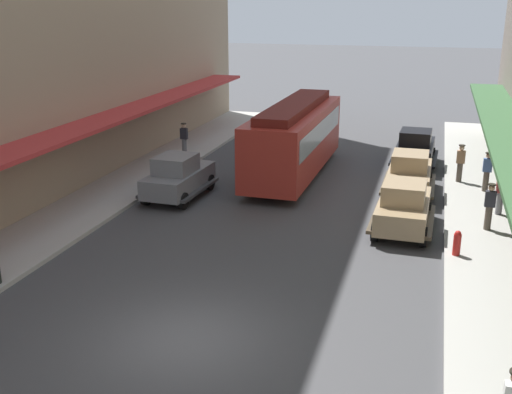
{
  "coord_description": "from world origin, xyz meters",
  "views": [
    {
      "loc": [
        5.32,
        -12.31,
        7.92
      ],
      "look_at": [
        0.0,
        6.0,
        1.8
      ],
      "focal_mm": 43.52,
      "sensor_mm": 36.0,
      "label": 1
    }
  ],
  "objects_px": {
    "fire_hydrant": "(457,243)",
    "pedestrian_3": "(490,206)",
    "parked_car_1": "(404,205)",
    "parked_car_3": "(415,147)",
    "parked_car_0": "(178,176)",
    "streetcar": "(295,136)",
    "pedestrian_1": "(460,163)",
    "pedestrian_0": "(487,171)",
    "pedestrian_5": "(501,193)",
    "parked_car_2": "(410,173)",
    "pedestrian_2": "(184,139)"
  },
  "relations": [
    {
      "from": "parked_car_2",
      "to": "pedestrian_1",
      "type": "height_order",
      "value": "parked_car_2"
    },
    {
      "from": "parked_car_2",
      "to": "pedestrian_2",
      "type": "distance_m",
      "value": 11.95
    },
    {
      "from": "parked_car_3",
      "to": "pedestrian_2",
      "type": "xyz_separation_m",
      "value": [
        -11.54,
        -1.6,
        0.07
      ]
    },
    {
      "from": "parked_car_1",
      "to": "pedestrian_2",
      "type": "xyz_separation_m",
      "value": [
        -11.54,
        7.68,
        0.07
      ]
    },
    {
      "from": "streetcar",
      "to": "fire_hydrant",
      "type": "distance_m",
      "value": 10.78
    },
    {
      "from": "parked_car_3",
      "to": "streetcar",
      "type": "relative_size",
      "value": 0.45
    },
    {
      "from": "parked_car_3",
      "to": "pedestrian_5",
      "type": "bearing_deg",
      "value": -63.81
    },
    {
      "from": "pedestrian_0",
      "to": "pedestrian_3",
      "type": "relative_size",
      "value": 1.0
    },
    {
      "from": "parked_car_2",
      "to": "pedestrian_2",
      "type": "height_order",
      "value": "parked_car_2"
    },
    {
      "from": "parked_car_1",
      "to": "pedestrian_2",
      "type": "distance_m",
      "value": 13.86
    },
    {
      "from": "parked_car_3",
      "to": "parked_car_0",
      "type": "bearing_deg",
      "value": -139.16
    },
    {
      "from": "pedestrian_2",
      "to": "streetcar",
      "type": "bearing_deg",
      "value": -16.48
    },
    {
      "from": "parked_car_1",
      "to": "pedestrian_5",
      "type": "distance_m",
      "value": 4.14
    },
    {
      "from": "pedestrian_0",
      "to": "pedestrian_2",
      "type": "bearing_deg",
      "value": 170.92
    },
    {
      "from": "parked_car_0",
      "to": "pedestrian_3",
      "type": "height_order",
      "value": "parked_car_0"
    },
    {
      "from": "pedestrian_0",
      "to": "streetcar",
      "type": "bearing_deg",
      "value": 176.65
    },
    {
      "from": "pedestrian_2",
      "to": "pedestrian_5",
      "type": "height_order",
      "value": "pedestrian_2"
    },
    {
      "from": "parked_car_2",
      "to": "pedestrian_1",
      "type": "xyz_separation_m",
      "value": [
        2.08,
        2.02,
        0.07
      ]
    },
    {
      "from": "pedestrian_1",
      "to": "pedestrian_3",
      "type": "relative_size",
      "value": 1.0
    },
    {
      "from": "pedestrian_2",
      "to": "parked_car_0",
      "type": "bearing_deg",
      "value": -69.5
    },
    {
      "from": "parked_car_0",
      "to": "streetcar",
      "type": "bearing_deg",
      "value": 49.12
    },
    {
      "from": "streetcar",
      "to": "pedestrian_5",
      "type": "bearing_deg",
      "value": -21.78
    },
    {
      "from": "parked_car_3",
      "to": "streetcar",
      "type": "height_order",
      "value": "streetcar"
    },
    {
      "from": "parked_car_1",
      "to": "pedestrian_2",
      "type": "bearing_deg",
      "value": 146.36
    },
    {
      "from": "pedestrian_1",
      "to": "pedestrian_0",
      "type": "bearing_deg",
      "value": -48.43
    },
    {
      "from": "fire_hydrant",
      "to": "streetcar",
      "type": "bearing_deg",
      "value": 131.62
    },
    {
      "from": "parked_car_3",
      "to": "pedestrian_1",
      "type": "bearing_deg",
      "value": -53.42
    },
    {
      "from": "parked_car_1",
      "to": "pedestrian_5",
      "type": "xyz_separation_m",
      "value": [
        3.41,
        2.36,
        0.05
      ]
    },
    {
      "from": "parked_car_0",
      "to": "pedestrian_2",
      "type": "bearing_deg",
      "value": 110.5
    },
    {
      "from": "pedestrian_0",
      "to": "pedestrian_1",
      "type": "bearing_deg",
      "value": 131.57
    },
    {
      "from": "pedestrian_0",
      "to": "fire_hydrant",
      "type": "bearing_deg",
      "value": -99.68
    },
    {
      "from": "parked_car_1",
      "to": "fire_hydrant",
      "type": "height_order",
      "value": "parked_car_1"
    },
    {
      "from": "fire_hydrant",
      "to": "parked_car_1",
      "type": "bearing_deg",
      "value": 129.9
    },
    {
      "from": "parked_car_0",
      "to": "pedestrian_3",
      "type": "xyz_separation_m",
      "value": [
        12.07,
        -0.82,
        0.07
      ]
    },
    {
      "from": "fire_hydrant",
      "to": "pedestrian_1",
      "type": "xyz_separation_m",
      "value": [
        0.24,
        8.68,
        0.45
      ]
    },
    {
      "from": "pedestrian_0",
      "to": "pedestrian_3",
      "type": "distance_m",
      "value": 4.82
    },
    {
      "from": "streetcar",
      "to": "pedestrian_1",
      "type": "height_order",
      "value": "streetcar"
    },
    {
      "from": "pedestrian_0",
      "to": "parked_car_0",
      "type": "bearing_deg",
      "value": -161.98
    },
    {
      "from": "parked_car_1",
      "to": "parked_car_3",
      "type": "distance_m",
      "value": 9.28
    },
    {
      "from": "fire_hydrant",
      "to": "pedestrian_3",
      "type": "xyz_separation_m",
      "value": [
        1.09,
        2.69,
        0.45
      ]
    },
    {
      "from": "fire_hydrant",
      "to": "parked_car_3",
      "type": "bearing_deg",
      "value": 98.99
    },
    {
      "from": "parked_car_2",
      "to": "fire_hydrant",
      "type": "bearing_deg",
      "value": -74.6
    },
    {
      "from": "fire_hydrant",
      "to": "pedestrian_2",
      "type": "xyz_separation_m",
      "value": [
        -13.35,
        9.85,
        0.45
      ]
    },
    {
      "from": "streetcar",
      "to": "pedestrian_3",
      "type": "distance_m",
      "value": 9.8
    },
    {
      "from": "fire_hydrant",
      "to": "pedestrian_5",
      "type": "distance_m",
      "value": 4.81
    },
    {
      "from": "parked_car_1",
      "to": "pedestrian_2",
      "type": "relative_size",
      "value": 2.57
    },
    {
      "from": "parked_car_2",
      "to": "pedestrian_3",
      "type": "distance_m",
      "value": 4.92
    },
    {
      "from": "streetcar",
      "to": "pedestrian_0",
      "type": "height_order",
      "value": "streetcar"
    },
    {
      "from": "parked_car_1",
      "to": "parked_car_3",
      "type": "bearing_deg",
      "value": 90.01
    },
    {
      "from": "pedestrian_0",
      "to": "pedestrian_1",
      "type": "height_order",
      "value": "same"
    }
  ]
}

